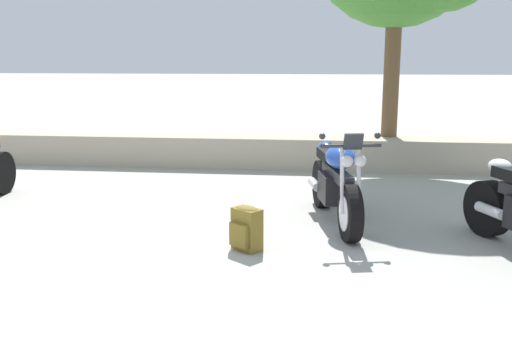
# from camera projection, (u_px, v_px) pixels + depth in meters

# --- Properties ---
(ground_plane) EXTENTS (120.00, 120.00, 0.00)m
(ground_plane) POSITION_uv_depth(u_px,v_px,m) (43.00, 251.00, 5.76)
(ground_plane) COLOR #A3A099
(stone_wall) EXTENTS (36.00, 0.80, 0.55)m
(stone_wall) POSITION_uv_depth(u_px,v_px,m) (167.00, 149.00, 10.38)
(stone_wall) COLOR #A89E89
(stone_wall) RESTS_ON ground
(motorcycle_blue_centre) EXTENTS (0.80, 2.05, 1.18)m
(motorcycle_blue_centre) POSITION_uv_depth(u_px,v_px,m) (336.00, 183.00, 6.67)
(motorcycle_blue_centre) COLOR black
(motorcycle_blue_centre) RESTS_ON ground
(rider_backpack) EXTENTS (0.35, 0.35, 0.47)m
(rider_backpack) POSITION_uv_depth(u_px,v_px,m) (246.00, 227.00, 5.76)
(rider_backpack) COLOR brown
(rider_backpack) RESTS_ON ground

